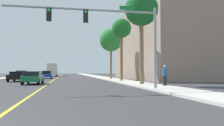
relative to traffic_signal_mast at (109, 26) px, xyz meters
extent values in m
plane|color=#38383A|center=(-4.78, 30.80, -4.40)|extent=(192.00, 192.00, 0.00)
cube|color=#B2ADA3|center=(-13.87, 30.80, -4.33)|extent=(2.85, 168.00, 0.15)
cube|color=beige|center=(4.31, 30.80, -4.33)|extent=(2.85, 168.00, 0.15)
cube|color=yellow|center=(-4.78, 30.80, -4.40)|extent=(0.16, 144.00, 0.01)
cube|color=gray|center=(13.99, 22.70, 1.61)|extent=(12.23, 25.71, 12.04)
cylinder|color=gray|center=(3.29, 0.00, -1.41)|extent=(0.20, 0.20, 5.69)
cylinder|color=gray|center=(-1.79, 0.00, 1.06)|extent=(10.16, 0.14, 0.14)
cube|color=black|center=(-1.62, 0.00, 0.61)|extent=(0.32, 0.24, 0.84)
sphere|color=green|center=(-1.62, -0.14, 0.86)|extent=(0.20, 0.20, 0.20)
cube|color=black|center=(-3.99, 0.00, 0.61)|extent=(0.32, 0.24, 0.84)
sphere|color=green|center=(-3.99, -0.14, 0.86)|extent=(0.20, 0.20, 0.20)
cube|color=#147233|center=(1.26, 0.00, 1.31)|extent=(1.10, 0.04, 0.28)
cylinder|color=brown|center=(4.19, 5.77, -0.66)|extent=(0.40, 0.40, 7.18)
sphere|color=#195B23|center=(4.19, 5.77, 2.93)|extent=(3.23, 3.23, 3.23)
cone|color=#195B23|center=(5.15, 5.68, 2.73)|extent=(0.56, 1.65, 1.73)
cone|color=#195B23|center=(4.43, 6.71, 2.73)|extent=(1.78, 0.89, 1.32)
cone|color=#195B23|center=(3.33, 6.22, 2.73)|extent=(1.04, 1.60, 1.52)
cone|color=#195B23|center=(3.48, 5.11, 2.73)|extent=(1.14, 1.18, 1.53)
cone|color=#195B23|center=(4.37, 4.82, 2.73)|extent=(1.73, 0.73, 1.68)
cylinder|color=brown|center=(4.03, 13.36, -0.89)|extent=(0.36, 0.36, 6.72)
sphere|color=#1E6B28|center=(4.03, 13.36, 2.47)|extent=(2.50, 2.50, 2.50)
cone|color=#1E6B28|center=(4.78, 13.39, 2.27)|extent=(0.47, 1.25, 1.42)
cone|color=#1E6B28|center=(4.29, 14.07, 2.27)|extent=(1.47, 0.90, 1.24)
cone|color=#1E6B28|center=(3.75, 14.06, 2.27)|extent=(1.41, 0.93, 1.15)
cone|color=#1E6B28|center=(3.29, 13.50, 2.27)|extent=(0.61, 1.21, 1.29)
cone|color=#1E6B28|center=(3.55, 12.79, 2.27)|extent=(1.18, 1.08, 1.32)
cone|color=#1E6B28|center=(4.44, 12.74, 2.27)|extent=(1.37, 1.11, 1.34)
cylinder|color=brown|center=(4.12, 20.96, -1.14)|extent=(0.31, 0.31, 6.23)
sphere|color=#287F33|center=(4.12, 20.96, 1.98)|extent=(3.68, 3.68, 3.68)
cone|color=#287F33|center=(5.22, 20.89, 1.78)|extent=(0.52, 1.75, 1.47)
cone|color=#287F33|center=(3.94, 22.05, 1.78)|extent=(1.86, 0.75, 1.29)
cone|color=#287F33|center=(3.02, 21.08, 1.78)|extent=(0.61, 2.07, 1.46)
cone|color=#287F33|center=(4.29, 19.87, 1.78)|extent=(1.66, 0.66, 1.99)
cube|color=black|center=(-9.14, 16.67, -3.80)|extent=(1.86, 4.31, 0.57)
cube|color=black|center=(-9.14, 16.65, -3.30)|extent=(1.59, 2.11, 0.42)
cylinder|color=black|center=(-9.86, 18.27, -4.08)|extent=(0.24, 0.65, 0.64)
cylinder|color=black|center=(-8.33, 18.22, -4.08)|extent=(0.24, 0.65, 0.64)
cylinder|color=black|center=(-9.96, 15.11, -4.08)|extent=(0.24, 0.65, 0.64)
cylinder|color=black|center=(-8.42, 15.06, -4.08)|extent=(0.24, 0.65, 0.64)
cube|color=white|center=(-11.09, 29.68, -3.77)|extent=(1.87, 4.27, 0.63)
cube|color=black|center=(-11.09, 30.00, -3.19)|extent=(1.64, 1.81, 0.53)
cylinder|color=black|center=(-10.27, 28.10, -4.08)|extent=(0.22, 0.64, 0.64)
cylinder|color=black|center=(-11.92, 28.11, -4.08)|extent=(0.22, 0.64, 0.64)
cylinder|color=black|center=(-10.26, 31.26, -4.08)|extent=(0.22, 0.64, 0.64)
cylinder|color=black|center=(-11.91, 31.27, -4.08)|extent=(0.22, 0.64, 0.64)
cube|color=#196638|center=(-6.25, 9.69, -3.80)|extent=(1.85, 4.04, 0.56)
cube|color=black|center=(-6.25, 9.48, -3.30)|extent=(1.56, 1.88, 0.45)
cylinder|color=black|center=(-6.94, 11.16, -4.08)|extent=(0.24, 0.65, 0.64)
cylinder|color=black|center=(-5.44, 11.10, -4.08)|extent=(0.24, 0.65, 0.64)
cylinder|color=black|center=(-7.05, 8.28, -4.08)|extent=(0.24, 0.65, 0.64)
cylinder|color=black|center=(-5.55, 8.23, -4.08)|extent=(0.24, 0.65, 0.64)
cube|color=#1E389E|center=(-6.41, 28.11, -3.80)|extent=(1.95, 4.31, 0.58)
cube|color=black|center=(-6.41, 28.03, -3.24)|extent=(1.64, 2.24, 0.54)
cylinder|color=black|center=(-7.26, 29.64, -4.08)|extent=(0.25, 0.65, 0.64)
cylinder|color=black|center=(-5.71, 29.71, -4.08)|extent=(0.25, 0.65, 0.64)
cylinder|color=black|center=(-7.11, 26.50, -4.08)|extent=(0.25, 0.65, 0.64)
cylinder|color=black|center=(-5.56, 26.57, -4.08)|extent=(0.25, 0.65, 0.64)
cube|color=silver|center=(-6.52, 50.04, -3.15)|extent=(2.42, 2.14, 1.60)
cube|color=beige|center=(-6.49, 46.27, -2.53)|extent=(2.45, 5.46, 2.85)
cylinder|color=black|center=(-7.57, 50.03, -3.95)|extent=(0.29, 0.90, 0.90)
cylinder|color=black|center=(-5.47, 50.05, -3.95)|extent=(0.29, 0.90, 0.90)
cylinder|color=black|center=(-7.53, 44.90, -3.95)|extent=(0.29, 0.90, 0.90)
cylinder|color=black|center=(-5.43, 44.92, -3.95)|extent=(0.29, 0.90, 0.90)
cylinder|color=black|center=(5.24, 2.83, -3.84)|extent=(0.32, 0.32, 0.83)
cylinder|color=#26598C|center=(5.24, 2.83, -3.10)|extent=(0.38, 0.38, 0.66)
sphere|color=tan|center=(5.24, 2.83, -2.66)|extent=(0.22, 0.22, 0.22)
camera|label=1|loc=(-2.84, -15.35, -3.07)|focal=37.07mm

